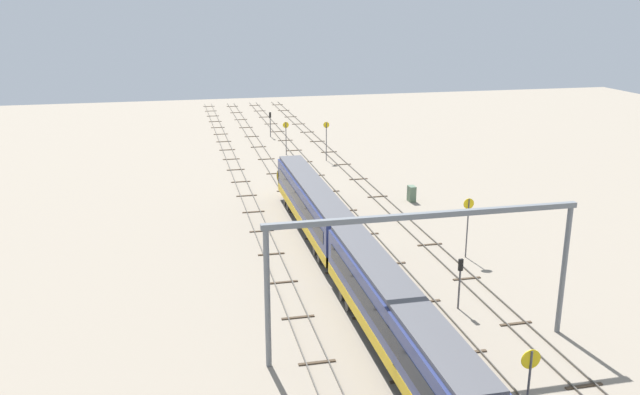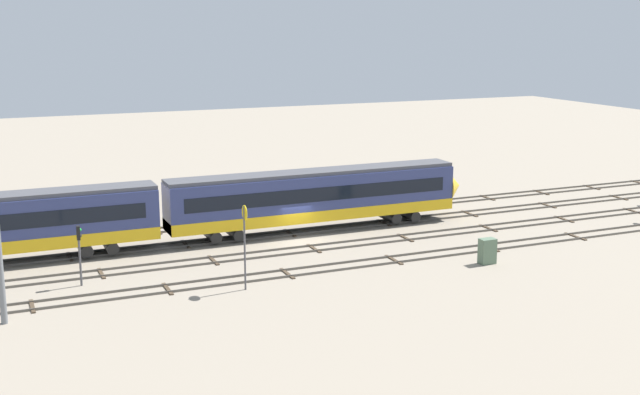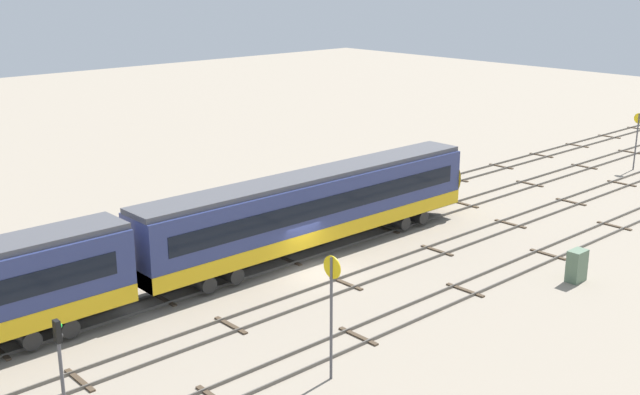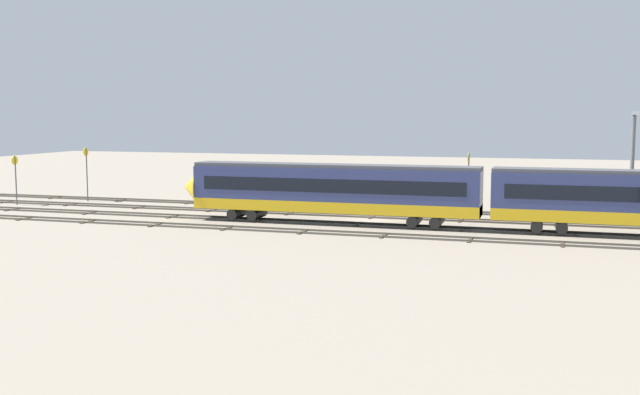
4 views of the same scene
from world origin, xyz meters
TOP-DOWN VIEW (x-y plane):
  - ground_plane at (0.00, 0.00)m, footprint 193.68×193.68m
  - track_near_foreground at (0.00, -7.41)m, footprint 177.68×2.40m
  - track_second_near at (0.00, -2.47)m, footprint 177.68×2.40m
  - track_with_train at (0.00, 2.47)m, footprint 177.68×2.40m
  - track_second_far at (-0.00, 7.41)m, footprint 177.68×2.40m
  - speed_sign_mid_trackside at (36.11, -0.84)m, footprint 0.14×0.89m
  - speed_sign_far_trackside at (-7.59, -9.36)m, footprint 0.14×0.96m
  - speed_sign_distant_end at (31.25, -5.79)m, footprint 0.14×0.85m
  - signal_light_trackside_departure at (-16.97, -4.45)m, footprint 0.31×0.32m
  - relay_cabinet at (9.63, -10.64)m, footprint 1.14×0.73m

SIDE VIEW (x-z plane):
  - ground_plane at x=0.00m, z-range 0.00..0.00m
  - track_second_far at x=0.00m, z-range -0.01..0.15m
  - track_second_near at x=0.00m, z-range -0.01..0.15m
  - track_near_foreground at x=0.00m, z-range -0.01..0.15m
  - track_with_train at x=0.00m, z-range -0.01..0.15m
  - relay_cabinet at x=9.63m, z-range 0.00..1.79m
  - signal_light_trackside_departure at x=-16.97m, z-range 0.64..4.56m
  - speed_sign_mid_trackside at x=36.11m, z-range 0.73..5.63m
  - speed_sign_distant_end at x=31.25m, z-range 0.74..6.31m
  - speed_sign_far_trackside at x=-7.59m, z-range 0.83..6.28m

